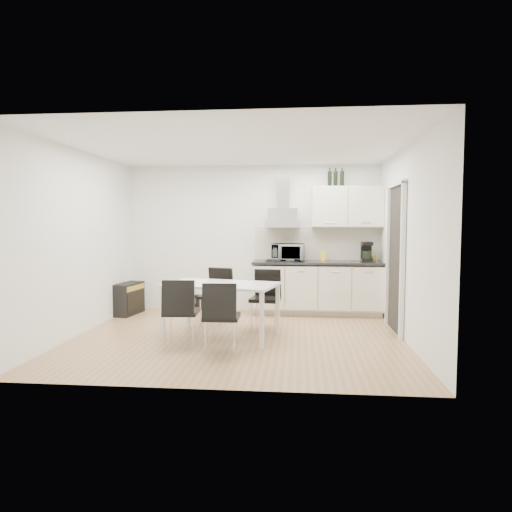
{
  "coord_description": "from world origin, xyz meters",
  "views": [
    {
      "loc": [
        0.83,
        -6.16,
        1.58
      ],
      "look_at": [
        0.21,
        0.37,
        1.1
      ],
      "focal_mm": 32.0,
      "sensor_mm": 36.0,
      "label": 1
    }
  ],
  "objects_px": {
    "chair_near_left": "(181,313)",
    "chair_near_right": "(222,318)",
    "chair_far_left": "(215,297)",
    "chair_far_right": "(265,300)",
    "guitar_amp": "(129,299)",
    "floor_speaker": "(197,302)",
    "dining_table": "(221,289)",
    "kitchenette": "(320,266)"
  },
  "relations": [
    {
      "from": "chair_near_left",
      "to": "chair_near_right",
      "type": "bearing_deg",
      "value": -27.33
    },
    {
      "from": "chair_far_left",
      "to": "chair_near_left",
      "type": "distance_m",
      "value": 1.25
    },
    {
      "from": "chair_far_right",
      "to": "guitar_amp",
      "type": "bearing_deg",
      "value": -13.47
    },
    {
      "from": "chair_far_right",
      "to": "floor_speaker",
      "type": "xyz_separation_m",
      "value": [
        -1.35,
        1.41,
        -0.31
      ]
    },
    {
      "from": "chair_far_left",
      "to": "chair_far_right",
      "type": "bearing_deg",
      "value": -176.09
    },
    {
      "from": "dining_table",
      "to": "chair_near_right",
      "type": "bearing_deg",
      "value": -67.6
    },
    {
      "from": "chair_far_right",
      "to": "floor_speaker",
      "type": "bearing_deg",
      "value": -39.42
    },
    {
      "from": "chair_near_right",
      "to": "chair_near_left",
      "type": "bearing_deg",
      "value": 154.69
    },
    {
      "from": "kitchenette",
      "to": "chair_far_left",
      "type": "height_order",
      "value": "kitchenette"
    },
    {
      "from": "chair_far_right",
      "to": "floor_speaker",
      "type": "distance_m",
      "value": 1.97
    },
    {
      "from": "floor_speaker",
      "to": "dining_table",
      "type": "bearing_deg",
      "value": -43.25
    },
    {
      "from": "dining_table",
      "to": "chair_far_right",
      "type": "relative_size",
      "value": 1.87
    },
    {
      "from": "chair_far_left",
      "to": "floor_speaker",
      "type": "distance_m",
      "value": 1.4
    },
    {
      "from": "kitchenette",
      "to": "dining_table",
      "type": "distance_m",
      "value": 2.26
    },
    {
      "from": "floor_speaker",
      "to": "chair_near_right",
      "type": "bearing_deg",
      "value": -46.65
    },
    {
      "from": "chair_far_left",
      "to": "dining_table",
      "type": "bearing_deg",
      "value": 123.35
    },
    {
      "from": "dining_table",
      "to": "chair_far_left",
      "type": "relative_size",
      "value": 1.87
    },
    {
      "from": "guitar_amp",
      "to": "chair_far_right",
      "type": "bearing_deg",
      "value": -11.7
    },
    {
      "from": "kitchenette",
      "to": "chair_far_left",
      "type": "distance_m",
      "value": 1.99
    },
    {
      "from": "chair_near_right",
      "to": "guitar_amp",
      "type": "xyz_separation_m",
      "value": [
        -2.0,
        2.2,
        -0.17
      ]
    },
    {
      "from": "kitchenette",
      "to": "guitar_amp",
      "type": "distance_m",
      "value": 3.35
    },
    {
      "from": "chair_far_left",
      "to": "chair_near_right",
      "type": "bearing_deg",
      "value": 119.49
    },
    {
      "from": "chair_far_right",
      "to": "chair_near_left",
      "type": "bearing_deg",
      "value": 53.76
    },
    {
      "from": "chair_far_left",
      "to": "guitar_amp",
      "type": "height_order",
      "value": "chair_far_left"
    },
    {
      "from": "kitchenette",
      "to": "chair_near_left",
      "type": "distance_m",
      "value": 2.97
    },
    {
      "from": "kitchenette",
      "to": "floor_speaker",
      "type": "bearing_deg",
      "value": 175.7
    },
    {
      "from": "floor_speaker",
      "to": "chair_far_left",
      "type": "bearing_deg",
      "value": -40.61
    },
    {
      "from": "chair_near_left",
      "to": "guitar_amp",
      "type": "distance_m",
      "value": 2.44
    },
    {
      "from": "chair_far_left",
      "to": "chair_near_right",
      "type": "xyz_separation_m",
      "value": [
        0.35,
        -1.47,
        0.0
      ]
    },
    {
      "from": "kitchenette",
      "to": "chair_far_right",
      "type": "distance_m",
      "value": 1.55
    },
    {
      "from": "dining_table",
      "to": "chair_far_right",
      "type": "bearing_deg",
      "value": 55.19
    },
    {
      "from": "dining_table",
      "to": "guitar_amp",
      "type": "bearing_deg",
      "value": 155.45
    },
    {
      "from": "chair_near_right",
      "to": "dining_table",
      "type": "bearing_deg",
      "value": 97.79
    },
    {
      "from": "chair_far_right",
      "to": "guitar_amp",
      "type": "distance_m",
      "value": 2.6
    },
    {
      "from": "chair_far_left",
      "to": "chair_far_right",
      "type": "distance_m",
      "value": 0.8
    },
    {
      "from": "dining_table",
      "to": "chair_far_right",
      "type": "xyz_separation_m",
      "value": [
        0.57,
        0.52,
        -0.24
      ]
    },
    {
      "from": "kitchenette",
      "to": "chair_near_left",
      "type": "bearing_deg",
      "value": -128.61
    },
    {
      "from": "kitchenette",
      "to": "chair_near_right",
      "type": "bearing_deg",
      "value": -116.72
    },
    {
      "from": "dining_table",
      "to": "floor_speaker",
      "type": "distance_m",
      "value": 2.15
    },
    {
      "from": "chair_near_right",
      "to": "guitar_amp",
      "type": "height_order",
      "value": "chair_near_right"
    },
    {
      "from": "chair_near_left",
      "to": "floor_speaker",
      "type": "xyz_separation_m",
      "value": [
        -0.36,
        2.47,
        -0.31
      ]
    },
    {
      "from": "dining_table",
      "to": "chair_far_left",
      "type": "xyz_separation_m",
      "value": [
        -0.21,
        0.69,
        -0.24
      ]
    }
  ]
}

